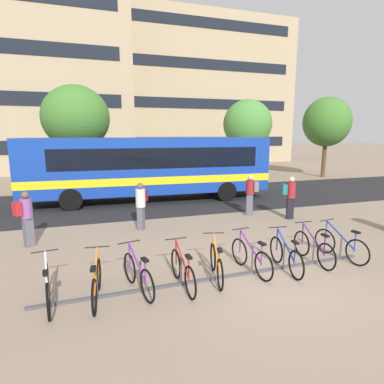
% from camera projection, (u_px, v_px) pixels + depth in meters
% --- Properties ---
extents(ground, '(200.00, 200.00, 0.00)m').
position_uv_depth(ground, '(271.00, 279.00, 7.42)').
color(ground, gray).
extents(bus_lane_asphalt, '(80.00, 7.20, 0.01)m').
position_uv_depth(bus_lane_asphalt, '(172.00, 199.00, 16.49)').
color(bus_lane_asphalt, '#232326').
rests_on(bus_lane_asphalt, ground).
extents(city_bus, '(12.11, 2.99, 3.20)m').
position_uv_depth(city_bus, '(148.00, 166.00, 15.81)').
color(city_bus, '#14389E').
rests_on(city_bus, ground).
extents(bike_rack, '(8.20, 0.29, 0.70)m').
position_uv_depth(bike_rack, '(218.00, 275.00, 7.39)').
color(bike_rack, '#47474C').
rests_on(bike_rack, ground).
extents(parked_bicycle_white_0, '(0.52, 1.72, 0.99)m').
position_uv_depth(parked_bicycle_white_0, '(48.00, 288.00, 6.17)').
color(parked_bicycle_white_0, black).
rests_on(parked_bicycle_white_0, ground).
extents(parked_bicycle_orange_1, '(0.52, 1.72, 0.99)m').
position_uv_depth(parked_bicycle_orange_1, '(96.00, 283.00, 6.37)').
color(parked_bicycle_orange_1, black).
rests_on(parked_bicycle_orange_1, ground).
extents(parked_bicycle_purple_2, '(0.60, 1.69, 0.99)m').
position_uv_depth(parked_bicycle_purple_2, '(138.00, 275.00, 6.74)').
color(parked_bicycle_purple_2, black).
rests_on(parked_bicycle_purple_2, ground).
extents(parked_bicycle_red_3, '(0.52, 1.72, 0.99)m').
position_uv_depth(parked_bicycle_red_3, '(183.00, 271.00, 6.93)').
color(parked_bicycle_red_3, black).
rests_on(parked_bicycle_red_3, ground).
extents(parked_bicycle_orange_4, '(0.57, 1.69, 0.99)m').
position_uv_depth(parked_bicycle_orange_4, '(216.00, 264.00, 7.33)').
color(parked_bicycle_orange_4, black).
rests_on(parked_bicycle_orange_4, ground).
extents(parked_bicycle_purple_5, '(0.52, 1.72, 0.99)m').
position_uv_depth(parked_bicycle_purple_5, '(251.00, 257.00, 7.71)').
color(parked_bicycle_purple_5, black).
rests_on(parked_bicycle_purple_5, ground).
extents(parked_bicycle_blue_6, '(0.52, 1.72, 0.99)m').
position_uv_depth(parked_bicycle_blue_6, '(286.00, 256.00, 7.81)').
color(parked_bicycle_blue_6, black).
rests_on(parked_bicycle_blue_6, ground).
extents(parked_bicycle_purple_7, '(0.52, 1.72, 0.99)m').
position_uv_depth(parked_bicycle_purple_7, '(313.00, 249.00, 8.30)').
color(parked_bicycle_purple_7, black).
rests_on(parked_bicycle_purple_7, ground).
extents(parked_bicycle_blue_8, '(0.52, 1.71, 0.99)m').
position_uv_depth(parked_bicycle_blue_8, '(340.00, 245.00, 8.54)').
color(parked_bicycle_blue_8, black).
rests_on(parked_bicycle_blue_8, ground).
extents(commuter_teal_pack_0, '(0.60, 0.48, 1.72)m').
position_uv_depth(commuter_teal_pack_0, '(290.00, 195.00, 12.51)').
color(commuter_teal_pack_0, black).
rests_on(commuter_teal_pack_0, ground).
extents(commuter_red_pack_1, '(0.61, 0.54, 1.71)m').
position_uv_depth(commuter_red_pack_1, '(26.00, 215.00, 9.37)').
color(commuter_red_pack_1, '#565660').
rests_on(commuter_red_pack_1, ground).
extents(commuter_grey_pack_2, '(0.60, 0.52, 1.71)m').
position_uv_depth(commuter_grey_pack_2, '(251.00, 192.00, 13.07)').
color(commuter_grey_pack_2, '#565660').
rests_on(commuter_grey_pack_2, ground).
extents(commuter_maroon_pack_3, '(0.54, 0.61, 1.70)m').
position_uv_depth(commuter_maroon_pack_3, '(141.00, 203.00, 11.11)').
color(commuter_maroon_pack_3, '#565660').
rests_on(commuter_maroon_pack_3, ground).
extents(street_tree_0, '(3.90, 3.90, 6.21)m').
position_uv_depth(street_tree_0, '(76.00, 118.00, 18.49)').
color(street_tree_0, brown).
rests_on(street_tree_0, ground).
extents(street_tree_1, '(3.61, 3.61, 6.20)m').
position_uv_depth(street_tree_1, '(327.00, 122.00, 24.35)').
color(street_tree_1, brown).
rests_on(street_tree_1, ground).
extents(street_tree_2, '(3.95, 3.95, 6.15)m').
position_uv_depth(street_tree_2, '(247.00, 124.00, 25.59)').
color(street_tree_2, brown).
rests_on(street_tree_2, ground).
extents(building_left_wing, '(18.18, 12.19, 19.16)m').
position_uv_depth(building_left_wing, '(28.00, 67.00, 29.56)').
color(building_left_wing, tan).
rests_on(building_left_wing, ground).
extents(building_right_wing, '(23.68, 11.93, 16.78)m').
position_uv_depth(building_right_wing, '(188.00, 94.00, 40.13)').
color(building_right_wing, tan).
rests_on(building_right_wing, ground).
extents(building_centre_block, '(17.32, 10.28, 14.53)m').
position_uv_depth(building_centre_block, '(121.00, 105.00, 42.04)').
color(building_centre_block, gray).
rests_on(building_centre_block, ground).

